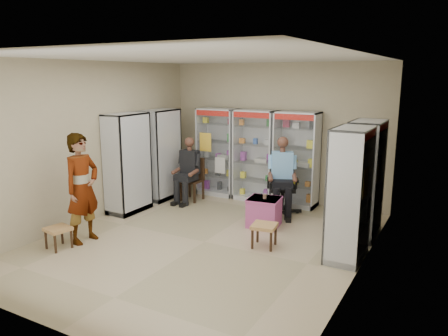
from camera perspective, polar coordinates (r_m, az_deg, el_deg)
The scene contains 18 objects.
floor at distance 7.42m, azimuth -2.58°, elevation -9.60°, with size 6.00×6.00×0.00m, color tan.
room_shell at distance 6.94m, azimuth -2.74°, elevation 5.69°, with size 5.02×6.02×3.01m.
cabinet_back_left at distance 10.06m, azimuth -0.80°, elevation 2.11°, with size 0.90×0.50×2.00m, color #B3B6BB.
cabinet_back_mid at distance 9.63m, azimuth 4.11°, elevation 1.63°, with size 0.90×0.50×2.00m, color #A3A6AA.
cabinet_back_right at distance 9.28m, azimuth 9.43°, elevation 1.10°, with size 0.90×0.50×2.00m, color #B3B6BB.
cabinet_right_far at distance 7.79m, azimuth 17.92°, elevation -1.43°, with size 0.50×0.90×2.00m, color silver.
cabinet_right_near at distance 6.74m, azimuth 16.06°, elevation -3.35°, with size 0.50×0.90×2.00m, color #A1A4A8.
cabinet_left_far at distance 9.81m, azimuth -8.24°, elevation 1.73°, with size 0.50×0.90×2.00m, color #9D9FA4.
cabinet_left_near at distance 8.97m, azimuth -12.48°, elevation 0.60°, with size 0.50×0.90×2.00m, color #B3B5BB.
wooden_chair at distance 9.69m, azimuth -4.22°, elevation -1.51°, with size 0.42×0.42×0.94m, color black.
seated_customer at distance 9.60m, azimuth -4.41°, elevation -0.41°, with size 0.44×0.60×1.34m, color black, non-canonical shape.
office_chair at distance 8.82m, azimuth 7.65°, elevation -2.24°, with size 0.63×0.63×1.15m, color black.
seated_shopkeeper at distance 8.74m, azimuth 7.56°, elevation -1.31°, with size 0.48×0.67×1.46m, color #70AEDE, non-canonical shape.
pink_trunk at distance 8.11m, azimuth 5.26°, elevation -5.76°, with size 0.55×0.53×0.53m, color #C34E96.
tea_glass at distance 8.00m, azimuth 5.35°, elevation -3.69°, with size 0.07×0.07×0.09m, color #4F2506.
woven_stool_a at distance 7.18m, azimuth 5.26°, elevation -8.77°, with size 0.38×0.38×0.38m, color #A68546.
woven_stool_b at distance 7.57m, azimuth -20.79°, elevation -8.53°, with size 0.35×0.35×0.35m, color olive.
standing_man at distance 7.54m, azimuth -18.03°, elevation -2.53°, with size 0.67×0.44×1.83m, color gray.
Camera 1 is at (3.64, -5.86, 2.74)m, focal length 35.00 mm.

